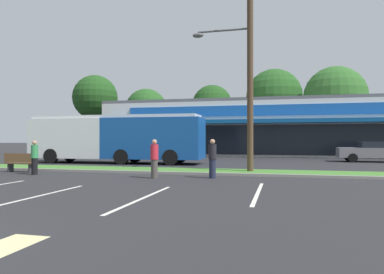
{
  "coord_description": "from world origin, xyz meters",
  "views": [
    {
      "loc": [
        6.24,
        -3.53,
        1.68
      ],
      "look_at": [
        0.89,
        18.1,
        1.78
      ],
      "focal_mm": 33.7,
      "sensor_mm": 36.0,
      "label": 1
    }
  ],
  "objects_px": {
    "utility_pole": "(247,66)",
    "pedestrian_near_bench": "(212,159)",
    "car_0": "(65,150)",
    "car_2": "(373,151)",
    "pedestrian_mid": "(35,157)",
    "city_bus": "(116,137)",
    "bus_stop_bench": "(20,162)",
    "pedestrian_by_pole": "(154,159)"
  },
  "relations": [
    {
      "from": "car_0",
      "to": "pedestrian_by_pole",
      "type": "xyz_separation_m",
      "value": [
        13.13,
        -13.43,
        0.1
      ]
    },
    {
      "from": "car_0",
      "to": "pedestrian_mid",
      "type": "distance_m",
      "value": 15.1
    },
    {
      "from": "utility_pole",
      "to": "pedestrian_by_pole",
      "type": "distance_m",
      "value": 6.5
    },
    {
      "from": "car_0",
      "to": "bus_stop_bench",
      "type": "bearing_deg",
      "value": 114.37
    },
    {
      "from": "city_bus",
      "to": "car_0",
      "type": "relative_size",
      "value": 2.87
    },
    {
      "from": "bus_stop_bench",
      "to": "pedestrian_near_bench",
      "type": "height_order",
      "value": "pedestrian_near_bench"
    },
    {
      "from": "utility_pole",
      "to": "bus_stop_bench",
      "type": "relative_size",
      "value": 6.1
    },
    {
      "from": "car_0",
      "to": "pedestrian_by_pole",
      "type": "relative_size",
      "value": 2.55
    },
    {
      "from": "car_2",
      "to": "car_0",
      "type": "bearing_deg",
      "value": 0.97
    },
    {
      "from": "bus_stop_bench",
      "to": "car_0",
      "type": "height_order",
      "value": "car_0"
    },
    {
      "from": "car_2",
      "to": "pedestrian_mid",
      "type": "xyz_separation_m",
      "value": [
        -17.61,
        -13.71,
        0.04
      ]
    },
    {
      "from": "city_bus",
      "to": "car_2",
      "type": "bearing_deg",
      "value": -163.58
    },
    {
      "from": "city_bus",
      "to": "pedestrian_mid",
      "type": "relative_size",
      "value": 7.58
    },
    {
      "from": "pedestrian_by_pole",
      "to": "pedestrian_near_bench",
      "type": "bearing_deg",
      "value": -179.0
    },
    {
      "from": "utility_pole",
      "to": "car_2",
      "type": "bearing_deg",
      "value": 53.14
    },
    {
      "from": "utility_pole",
      "to": "pedestrian_mid",
      "type": "relative_size",
      "value": 6.12
    },
    {
      "from": "car_0",
      "to": "car_2",
      "type": "bearing_deg",
      "value": -179.03
    },
    {
      "from": "city_bus",
      "to": "pedestrian_near_bench",
      "type": "bearing_deg",
      "value": 135.37
    },
    {
      "from": "utility_pole",
      "to": "city_bus",
      "type": "bearing_deg",
      "value": 151.53
    },
    {
      "from": "bus_stop_bench",
      "to": "city_bus",
      "type": "bearing_deg",
      "value": -103.79
    },
    {
      "from": "utility_pole",
      "to": "pedestrian_near_bench",
      "type": "bearing_deg",
      "value": -115.93
    },
    {
      "from": "car_2",
      "to": "pedestrian_near_bench",
      "type": "height_order",
      "value": "pedestrian_near_bench"
    },
    {
      "from": "pedestrian_near_bench",
      "to": "pedestrian_by_pole",
      "type": "xyz_separation_m",
      "value": [
        -2.39,
        -0.61,
        -0.0
      ]
    },
    {
      "from": "utility_pole",
      "to": "pedestrian_mid",
      "type": "distance_m",
      "value": 10.98
    },
    {
      "from": "car_0",
      "to": "car_2",
      "type": "distance_m",
      "value": 24.77
    },
    {
      "from": "city_bus",
      "to": "pedestrian_near_bench",
      "type": "distance_m",
      "value": 11.17
    },
    {
      "from": "bus_stop_bench",
      "to": "pedestrian_by_pole",
      "type": "height_order",
      "value": "pedestrian_by_pole"
    },
    {
      "from": "pedestrian_near_bench",
      "to": "pedestrian_by_pole",
      "type": "relative_size",
      "value": 1.01
    },
    {
      "from": "pedestrian_by_pole",
      "to": "pedestrian_mid",
      "type": "distance_m",
      "value": 5.97
    },
    {
      "from": "utility_pole",
      "to": "city_bus",
      "type": "relative_size",
      "value": 0.81
    },
    {
      "from": "car_0",
      "to": "pedestrian_near_bench",
      "type": "xyz_separation_m",
      "value": [
        15.51,
        -12.82,
        0.1
      ]
    },
    {
      "from": "pedestrian_near_bench",
      "to": "bus_stop_bench",
      "type": "bearing_deg",
      "value": 71.24
    },
    {
      "from": "utility_pole",
      "to": "city_bus",
      "type": "xyz_separation_m",
      "value": [
        -9.36,
        5.08,
        -3.46
      ]
    },
    {
      "from": "city_bus",
      "to": "bus_stop_bench",
      "type": "relative_size",
      "value": 7.56
    },
    {
      "from": "pedestrian_by_pole",
      "to": "pedestrian_mid",
      "type": "bearing_deg",
      "value": -14.61
    },
    {
      "from": "bus_stop_bench",
      "to": "pedestrian_mid",
      "type": "height_order",
      "value": "pedestrian_mid"
    },
    {
      "from": "bus_stop_bench",
      "to": "utility_pole",
      "type": "bearing_deg",
      "value": -169.18
    },
    {
      "from": "pedestrian_near_bench",
      "to": "pedestrian_by_pole",
      "type": "height_order",
      "value": "pedestrian_near_bench"
    },
    {
      "from": "city_bus",
      "to": "pedestrian_near_bench",
      "type": "relative_size",
      "value": 7.28
    },
    {
      "from": "car_2",
      "to": "pedestrian_near_bench",
      "type": "bearing_deg",
      "value": 55.04
    },
    {
      "from": "car_0",
      "to": "utility_pole",
      "type": "bearing_deg",
      "value": 148.46
    },
    {
      "from": "utility_pole",
      "to": "car_0",
      "type": "relative_size",
      "value": 2.32
    }
  ]
}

